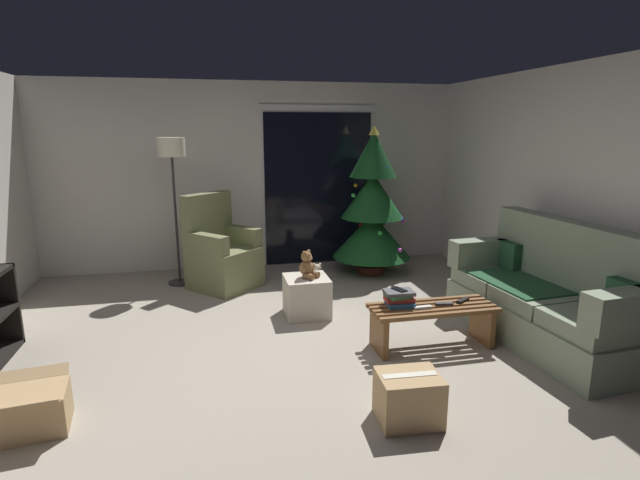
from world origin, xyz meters
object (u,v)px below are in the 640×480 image
object	(u,v)px
christmas_tree	(372,209)
cell_phone	(399,289)
remote_white	(423,307)
armchair	(221,255)
remote_graphite	(444,304)
book_stack	(399,298)
cardboard_box_open_near_shelf	(29,411)
remote_black	(463,300)
ottoman	(307,296)
teddy_bear_cream_by_tree	(317,276)
couch	(548,298)
coffee_table	(432,319)
teddy_bear_chestnut	(307,266)
floor_lamp	(172,161)
cardboard_box_taped_mid_floor	(409,398)

from	to	relation	value
christmas_tree	cell_phone	bearing A→B (deg)	-102.45
remote_white	christmas_tree	bearing A→B (deg)	-9.52
armchair	remote_graphite	bearing A→B (deg)	-48.94
book_stack	christmas_tree	distance (m)	2.33
cardboard_box_open_near_shelf	remote_black	bearing A→B (deg)	10.85
cell_phone	cardboard_box_open_near_shelf	world-z (taller)	cell_phone
book_stack	ottoman	xyz separation A→B (m)	(-0.64, 0.91, -0.25)
ottoman	teddy_bear_cream_by_tree	world-z (taller)	ottoman
couch	remote_black	distance (m)	0.77
coffee_table	cardboard_box_open_near_shelf	world-z (taller)	coffee_table
remote_black	christmas_tree	world-z (taller)	christmas_tree
coffee_table	armchair	distance (m)	2.76
remote_black	book_stack	xyz separation A→B (m)	(-0.60, 0.02, 0.06)
coffee_table	christmas_tree	world-z (taller)	christmas_tree
remote_white	ottoman	distance (m)	1.32
coffee_table	remote_black	distance (m)	0.34
teddy_bear_chestnut	remote_white	bearing A→B (deg)	-51.52
remote_white	christmas_tree	xyz separation A→B (m)	(0.32, 2.35, 0.47)
christmas_tree	teddy_bear_chestnut	world-z (taller)	christmas_tree
remote_white	teddy_bear_chestnut	size ratio (longest dim) A/B	0.55
couch	coffee_table	xyz separation A→B (m)	(-1.07, 0.10, -0.15)
cardboard_box_open_near_shelf	couch	bearing A→B (deg)	6.96
remote_black	floor_lamp	size ratio (longest dim) A/B	0.09
remote_white	cell_phone	xyz separation A→B (m)	(-0.17, 0.12, 0.13)
cardboard_box_taped_mid_floor	book_stack	bearing A→B (deg)	72.10
book_stack	teddy_bear_chestnut	size ratio (longest dim) A/B	0.93
couch	remote_black	xyz separation A→B (m)	(-0.76, 0.14, -0.01)
remote_black	cell_phone	world-z (taller)	cell_phone
couch	armchair	bearing A→B (deg)	141.79
couch	christmas_tree	size ratio (longest dim) A/B	1.04
remote_white	cardboard_box_open_near_shelf	size ratio (longest dim) A/B	0.27
couch	book_stack	world-z (taller)	couch
teddy_bear_cream_by_tree	armchair	bearing A→B (deg)	169.85
christmas_tree	teddy_bear_chestnut	xyz separation A→B (m)	(-1.13, -1.33, -0.33)
armchair	floor_lamp	distance (m)	1.24
cell_phone	teddy_bear_chestnut	size ratio (longest dim) A/B	0.50
cell_phone	christmas_tree	world-z (taller)	christmas_tree
remote_white	cardboard_box_open_near_shelf	xyz separation A→B (m)	(-2.92, -0.55, -0.25)
armchair	cardboard_box_open_near_shelf	bearing A→B (deg)	-115.18
cell_phone	christmas_tree	xyz separation A→B (m)	(0.49, 2.23, 0.33)
teddy_bear_cream_by_tree	cardboard_box_open_near_shelf	size ratio (longest dim) A/B	0.50
remote_graphite	cardboard_box_taped_mid_floor	distance (m)	1.28
book_stack	teddy_bear_chestnut	world-z (taller)	teddy_bear_chestnut
armchair	ottoman	size ratio (longest dim) A/B	2.57
remote_black	cardboard_box_open_near_shelf	distance (m)	3.42
remote_graphite	cell_phone	distance (m)	0.42
teddy_bear_chestnut	cardboard_box_open_near_shelf	bearing A→B (deg)	-143.43
teddy_bear_cream_by_tree	cardboard_box_taped_mid_floor	bearing A→B (deg)	-90.46
remote_graphite	armchair	xyz separation A→B (m)	(-1.86, 2.13, 0.01)
cardboard_box_open_near_shelf	cardboard_box_taped_mid_floor	distance (m)	2.43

